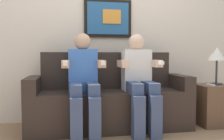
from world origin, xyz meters
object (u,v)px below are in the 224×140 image
Objects in this scene: couch at (109,102)px; table_lamp at (217,56)px; side_table_right at (213,105)px; person_on_left at (83,79)px; spare_remote_on_table at (211,85)px; person_on_right at (139,78)px.

table_lamp is (1.33, -0.10, 0.55)m from couch.
couch is 1.29m from side_table_right.
person_on_left reaches higher than spare_remote_on_table.
side_table_right is 0.61m from table_lamp.
person_on_left is 1.64m from side_table_right.
person_on_right is at bearing -176.40° from side_table_right.
person_on_left is at bearing -152.03° from couch.
person_on_left reaches higher than table_lamp.
person_on_left is at bearing -177.80° from side_table_right.
person_on_right is at bearing 178.73° from spare_remote_on_table.
side_table_right is at bearing 3.60° from person_on_right.
side_table_right is at bearing 43.64° from spare_remote_on_table.
couch is at bearing 152.13° from person_on_right.
person_on_left is (-0.32, -0.17, 0.29)m from couch.
couch is 0.46m from person_on_left.
couch is 0.46m from person_on_right.
spare_remote_on_table reaches higher than side_table_right.
couch is at bearing 175.29° from side_table_right.
person_on_right is at bearing 0.04° from person_on_left.
table_lamp is at bearing 2.47° from person_on_left.
person_on_right is 2.41× the size of table_lamp.
table_lamp reaches higher than couch.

